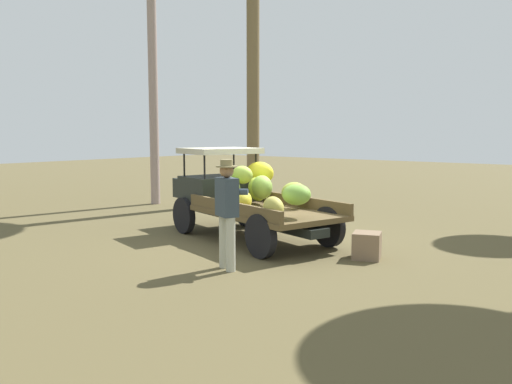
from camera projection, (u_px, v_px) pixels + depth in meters
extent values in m
plane|color=brown|center=(255.00, 239.00, 10.79)|extent=(60.00, 60.00, 0.00)
cube|color=#232823|center=(253.00, 219.00, 10.62)|extent=(3.97, 1.50, 0.16)
cylinder|color=black|center=(184.00, 215.00, 11.33)|extent=(0.78, 0.34, 0.78)
cylinder|color=black|center=(245.00, 209.00, 12.26)|extent=(0.78, 0.34, 0.78)
cylinder|color=black|center=(260.00, 236.00, 9.07)|extent=(0.78, 0.34, 0.78)
cylinder|color=black|center=(329.00, 227.00, 10.00)|extent=(0.78, 0.34, 0.78)
cube|color=brown|center=(266.00, 213.00, 10.24)|extent=(3.35, 2.47, 0.10)
cube|color=brown|center=(232.00, 208.00, 9.76)|extent=(2.91, 0.89, 0.22)
cube|color=brown|center=(298.00, 201.00, 10.68)|extent=(2.91, 0.89, 0.22)
cube|color=#232823|center=(220.00, 188.00, 11.57)|extent=(1.47, 1.76, 0.55)
cube|color=#232823|center=(200.00, 187.00, 12.31)|extent=(0.96, 1.21, 0.44)
cylinder|color=black|center=(184.00, 163.00, 11.49)|extent=(0.04, 0.04, 0.55)
cylinder|color=black|center=(234.00, 161.00, 12.24)|extent=(0.04, 0.04, 0.55)
cylinder|color=black|center=(204.00, 165.00, 10.78)|extent=(0.04, 0.04, 0.55)
cylinder|color=black|center=(256.00, 163.00, 11.53)|extent=(0.04, 0.04, 0.55)
cube|color=#B5B098|center=(220.00, 151.00, 11.48)|extent=(1.58, 1.79, 0.12)
ellipsoid|color=#90B043|center=(229.00, 189.00, 10.42)|extent=(0.57, 0.51, 0.56)
ellipsoid|color=#80B641|center=(297.00, 195.00, 9.28)|extent=(0.73, 0.67, 0.48)
ellipsoid|color=#AACF38|center=(257.00, 189.00, 11.03)|extent=(0.75, 0.75, 0.58)
ellipsoid|color=gold|center=(241.00, 201.00, 9.95)|extent=(0.74, 0.74, 0.53)
ellipsoid|color=#97AE3C|center=(294.00, 193.00, 10.37)|extent=(0.65, 0.62, 0.50)
ellipsoid|color=#84AB41|center=(262.00, 187.00, 10.85)|extent=(0.71, 0.69, 0.51)
ellipsoid|color=#96BA3D|center=(242.00, 175.00, 10.50)|extent=(0.49, 0.45, 0.43)
ellipsoid|color=yellow|center=(260.00, 173.00, 11.37)|extent=(0.73, 0.65, 0.57)
ellipsoid|color=gold|center=(273.00, 208.00, 9.03)|extent=(0.65, 0.59, 0.41)
cylinder|color=#B2B3A0|center=(224.00, 241.00, 8.45)|extent=(0.15, 0.15, 0.85)
cylinder|color=#B2B3A0|center=(231.00, 244.00, 8.22)|extent=(0.15, 0.15, 0.85)
cube|color=#34414C|center=(227.00, 197.00, 8.25)|extent=(0.46, 0.38, 0.61)
cylinder|color=#34414C|center=(230.00, 190.00, 8.38)|extent=(0.20, 0.41, 0.10)
cylinder|color=#34414C|center=(235.00, 192.00, 8.20)|extent=(0.40, 0.28, 0.10)
sphere|color=#926A45|center=(227.00, 171.00, 8.21)|extent=(0.22, 0.22, 0.22)
cylinder|color=#8A7E53|center=(227.00, 167.00, 8.20)|extent=(0.34, 0.34, 0.02)
cylinder|color=#8A7E53|center=(227.00, 163.00, 8.19)|extent=(0.20, 0.20, 0.10)
cube|color=#7F654C|center=(367.00, 245.00, 9.08)|extent=(0.59, 0.60, 0.46)
cylinder|color=gray|center=(153.00, 74.00, 15.65)|extent=(0.27, 0.27, 7.79)
cylinder|color=brown|center=(253.00, 39.00, 16.02)|extent=(0.39, 0.39, 9.96)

